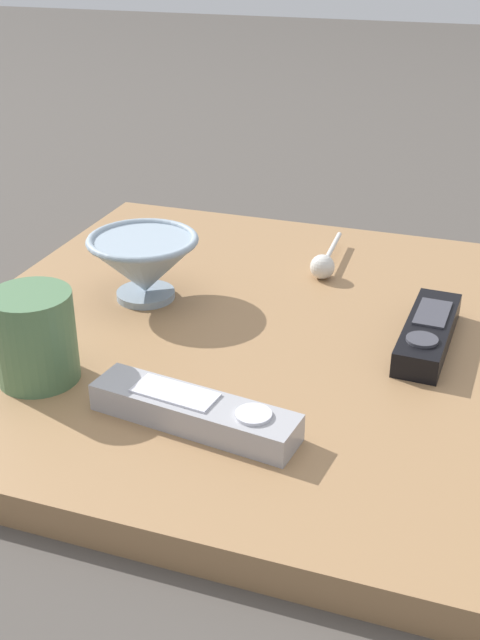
% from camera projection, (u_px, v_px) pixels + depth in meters
% --- Properties ---
extents(ground_plane, '(6.00, 6.00, 0.00)m').
position_uv_depth(ground_plane, '(261.00, 353.00, 0.82)').
color(ground_plane, '#47423D').
extents(table, '(0.63, 0.62, 0.03)m').
position_uv_depth(table, '(261.00, 340.00, 0.81)').
color(table, '#936D47').
rests_on(table, ground).
extents(cereal_bowl, '(0.12, 0.12, 0.07)m').
position_uv_depth(cereal_bowl, '(144.00, 264.00, 0.85)').
color(cereal_bowl, '#8C9EAD').
rests_on(cereal_bowl, table).
extents(coffee_mug, '(0.07, 0.07, 0.09)m').
position_uv_depth(coffee_mug, '(35.00, 337.00, 0.70)').
color(coffee_mug, '#4C724C').
rests_on(coffee_mug, table).
extents(teaspoon, '(0.12, 0.03, 0.03)m').
position_uv_depth(teaspoon, '(324.00, 264.00, 0.91)').
color(teaspoon, silver).
rests_on(teaspoon, table).
extents(tv_remote_near, '(0.07, 0.19, 0.03)m').
position_uv_depth(tv_remote_near, '(199.00, 413.00, 0.64)').
color(tv_remote_near, '#9E9EA3').
rests_on(tv_remote_near, table).
extents(tv_remote_far, '(0.15, 0.05, 0.03)m').
position_uv_depth(tv_remote_far, '(428.00, 333.00, 0.77)').
color(tv_remote_far, black).
rests_on(tv_remote_far, table).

